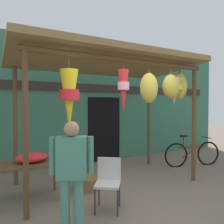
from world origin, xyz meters
TOP-DOWN VIEW (x-y plane):
  - ground_plane at (0.00, 0.00)m, footprint 30.00×30.00m
  - shop_facade at (0.01, 2.79)m, footprint 11.71×0.29m
  - market_stall_canopy at (0.20, 0.64)m, footprint 4.14×2.17m
  - display_table at (-1.59, 0.71)m, footprint 1.17×0.65m
  - flower_heap_on_table at (-1.53, 0.73)m, footprint 0.58×0.40m
  - folding_chair at (-0.46, -0.27)m, footprint 0.56×0.56m
  - wicker_basket_by_table at (-0.46, 0.66)m, footprint 0.46×0.46m
  - parked_bicycle at (2.89, 0.91)m, footprint 1.70×0.59m
  - shopper_by_bananas at (-1.23, -0.67)m, footprint 0.55×0.36m

SIDE VIEW (x-z plane):
  - ground_plane at x=0.00m, z-range 0.00..0.00m
  - wicker_basket_by_table at x=-0.46m, z-range 0.00..0.26m
  - parked_bicycle at x=2.89m, z-range -0.11..0.81m
  - folding_chair at x=-0.46m, z-range 0.08..0.92m
  - display_table at x=-1.59m, z-range 0.26..0.95m
  - flower_heap_on_table at x=-1.53m, z-range 0.69..0.86m
  - shopper_by_bananas at x=-1.23m, z-range 0.13..1.65m
  - shop_facade at x=0.01m, z-range 0.00..3.66m
  - market_stall_canopy at x=0.20m, z-range 1.03..3.89m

